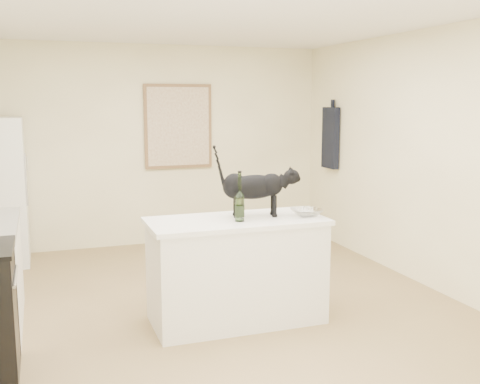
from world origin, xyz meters
name	(u,v)px	position (x,y,z in m)	size (l,w,h in m)	color
floor	(219,314)	(0.00, 0.00, 0.00)	(5.50, 5.50, 0.00)	#92774D
ceiling	(217,13)	(0.00, 0.00, 2.60)	(5.50, 5.50, 0.00)	white
wall_back	(156,146)	(0.00, 2.75, 1.30)	(4.50, 4.50, 0.00)	#FEF7C5
wall_front	(415,245)	(0.00, -2.75, 1.30)	(4.50, 4.50, 0.00)	#FEF7C5
wall_right	(435,161)	(2.25, 0.00, 1.30)	(5.50, 5.50, 0.00)	#FEF7C5
island_base	(236,273)	(0.10, -0.20, 0.43)	(1.44, 0.67, 0.86)	white
island_top	(236,221)	(0.10, -0.20, 0.88)	(1.50, 0.70, 0.04)	white
artwork_frame	(178,126)	(0.30, 2.72, 1.55)	(0.90, 0.03, 1.10)	brown
artwork_canvas	(179,127)	(0.30, 2.70, 1.55)	(0.82, 0.00, 1.02)	beige
hanging_garment	(330,138)	(2.19, 2.05, 1.40)	(0.08, 0.34, 0.80)	black
black_cat	(254,190)	(0.28, -0.15, 1.13)	(0.66, 0.20, 0.46)	black
wine_bottle	(240,199)	(0.09, -0.30, 1.08)	(0.08, 0.08, 0.37)	#2B5220
glass_bowl	(307,213)	(0.71, -0.29, 0.93)	(0.26, 0.26, 0.06)	white
fridge_paper	(25,163)	(-1.60, 2.45, 1.17)	(0.00, 0.13, 0.16)	white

